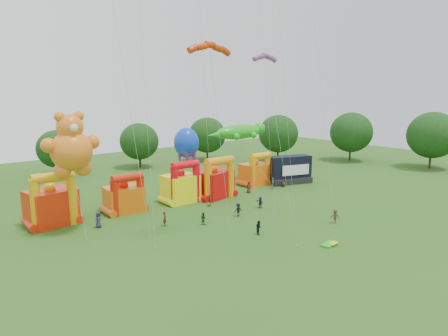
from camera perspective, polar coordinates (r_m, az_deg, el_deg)
ground at (r=41.07m, az=15.14°, el=-12.91°), size 160.00×160.00×0.00m
tree_ring at (r=38.42m, az=13.80°, el=-4.60°), size 124.67×126.78×12.07m
bouncy_castle_0 at (r=53.76m, az=-23.38°, el=-4.79°), size 6.12×5.27×6.86m
bouncy_castle_1 at (r=56.24m, az=-14.02°, el=-4.03°), size 5.05×4.16×5.54m
bouncy_castle_2 at (r=59.61m, az=-6.10°, el=-2.60°), size 4.97×4.02×6.40m
bouncy_castle_3 at (r=62.08m, az=-1.37°, el=-1.96°), size 6.38×5.60×6.53m
bouncy_castle_4 at (r=70.49m, az=4.56°, el=-0.62°), size 4.79×3.85×5.87m
stage_trailer at (r=72.40m, az=9.37°, el=-0.29°), size 8.21×5.05×5.00m
teddy_bear_kite at (r=48.23m, az=-20.91°, el=2.29°), size 6.52×6.01×14.23m
gecko_kite at (r=71.25m, az=2.55°, el=4.54°), size 13.19×11.60×10.64m
octopus_kite at (r=61.81m, az=-5.16°, el=2.12°), size 3.91×6.72×10.90m
parafoil_kites at (r=52.29m, az=4.59°, el=5.56°), size 25.21×13.33×30.66m
diamond_kites at (r=47.85m, az=2.35°, el=10.35°), size 22.99×18.96×39.98m
folded_kite_bundle at (r=45.14m, az=14.86°, el=-10.48°), size 2.14×1.35×0.31m
spectator_0 at (r=51.08m, az=-17.51°, el=-7.07°), size 1.11×0.89×1.97m
spectator_1 at (r=49.91m, az=-8.46°, el=-7.17°), size 0.70×0.80×1.85m
spectator_2 at (r=50.01m, az=-2.99°, el=-7.20°), size 0.80×0.90×1.56m
spectator_3 at (r=53.06m, az=2.04°, el=-5.99°), size 1.23×0.83×1.77m
spectator_4 at (r=57.67m, az=-2.02°, el=-4.63°), size 0.98×1.04×1.72m
spectator_5 at (r=56.94m, az=5.18°, el=-4.90°), size 0.72×1.59×1.66m
spectator_6 at (r=65.02m, az=3.57°, el=-2.74°), size 1.13×1.04×1.94m
spectator_7 at (r=67.97m, az=7.01°, el=-2.19°), size 0.84×0.82×1.95m
spectator_8 at (r=46.78m, az=4.98°, el=-8.47°), size 0.84×0.96×1.65m
spectator_9 at (r=52.26m, az=15.57°, el=-6.66°), size 1.29×1.29×1.79m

